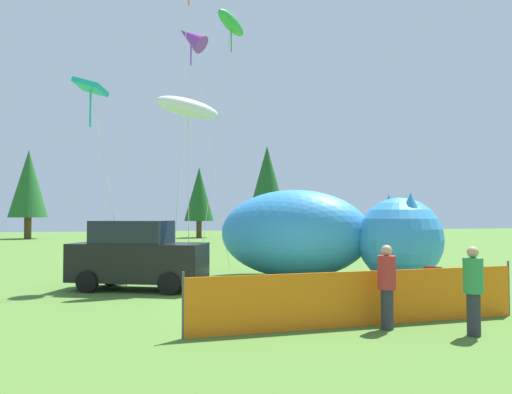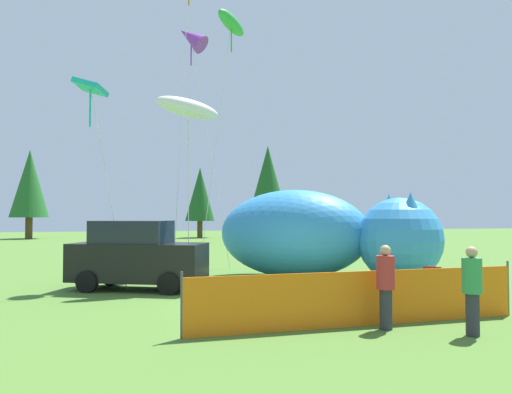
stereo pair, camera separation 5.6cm
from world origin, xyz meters
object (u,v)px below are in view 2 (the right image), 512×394
(parked_car, at_px, (137,256))
(spectator_in_green_shirt, at_px, (472,287))
(kite_white_ghost, at_px, (188,108))
(spectator_in_black_shirt, at_px, (386,283))
(kite_green_fish, at_px, (231,24))
(kite_teal_diamond, at_px, (91,91))
(folding_chair, at_px, (431,281))
(inflatable_cat, at_px, (320,237))
(kite_purple_delta, at_px, (191,38))

(parked_car, distance_m, spectator_in_green_shirt, 10.14)
(kite_white_ghost, bearing_deg, spectator_in_black_shirt, -64.46)
(kite_green_fish, relative_size, kite_teal_diamond, 1.66)
(spectator_in_green_shirt, bearing_deg, kite_green_fish, 101.08)
(folding_chair, height_order, inflatable_cat, inflatable_cat)
(spectator_in_green_shirt, bearing_deg, kite_teal_diamond, 134.56)
(kite_teal_diamond, bearing_deg, spectator_in_green_shirt, -45.44)
(inflatable_cat, bearing_deg, kite_teal_diamond, -140.65)
(folding_chair, xyz_separation_m, spectator_in_black_shirt, (-2.88, -2.80, 0.40))
(kite_purple_delta, bearing_deg, kite_white_ghost, -96.93)
(parked_car, distance_m, kite_purple_delta, 11.53)
(inflatable_cat, height_order, kite_white_ghost, kite_white_ghost)
(spectator_in_black_shirt, xyz_separation_m, spectator_in_green_shirt, (1.40, -0.91, 0.00))
(parked_car, bearing_deg, kite_purple_delta, 92.40)
(parked_car, xyz_separation_m, inflatable_cat, (6.71, 1.21, 0.46))
(folding_chair, bearing_deg, kite_teal_diamond, -71.26)
(spectator_in_black_shirt, distance_m, spectator_in_green_shirt, 1.67)
(parked_car, height_order, spectator_in_black_shirt, parked_car)
(parked_car, xyz_separation_m, kite_white_ghost, (1.64, 0.36, 4.92))
(folding_chair, xyz_separation_m, inflatable_cat, (-1.27, 5.29, 0.99))
(folding_chair, bearing_deg, kite_green_fish, -112.63)
(folding_chair, bearing_deg, kite_white_ghost, -81.32)
(parked_car, xyz_separation_m, spectator_in_black_shirt, (5.10, -6.87, -0.12))
(kite_white_ghost, bearing_deg, parked_car, -167.60)
(inflatable_cat, bearing_deg, kite_white_ghost, -137.24)
(kite_green_fish, bearing_deg, kite_teal_diamond, -139.64)
(parked_car, xyz_separation_m, kite_teal_diamond, (-1.49, 0.33, 5.34))
(spectator_in_black_shirt, distance_m, kite_teal_diamond, 11.19)
(spectator_in_black_shirt, relative_size, kite_green_fish, 0.16)
(spectator_in_green_shirt, bearing_deg, kite_white_ghost, 120.80)
(parked_car, relative_size, spectator_in_green_shirt, 2.57)
(spectator_in_black_shirt, bearing_deg, kite_white_ghost, 115.54)
(parked_car, distance_m, kite_teal_diamond, 5.55)
(kite_teal_diamond, distance_m, kite_white_ghost, 3.16)
(kite_green_fish, xyz_separation_m, kite_teal_diamond, (-5.49, -4.67, -4.43))
(spectator_in_green_shirt, height_order, kite_purple_delta, kite_purple_delta)
(inflatable_cat, distance_m, spectator_in_green_shirt, 9.02)
(kite_green_fish, bearing_deg, kite_white_ghost, -116.91)
(inflatable_cat, xyz_separation_m, kite_teal_diamond, (-8.20, -0.88, 4.88))
(parked_car, bearing_deg, kite_teal_diamond, -169.42)
(kite_green_fish, bearing_deg, parked_car, -128.65)
(kite_teal_diamond, bearing_deg, kite_purple_delta, 56.81)
(parked_car, distance_m, spectator_in_black_shirt, 8.56)
(inflatable_cat, bearing_deg, kite_green_fish, 158.83)
(folding_chair, height_order, spectator_in_green_shirt, spectator_in_green_shirt)
(spectator_in_black_shirt, height_order, kite_white_ghost, kite_white_ghost)
(spectator_in_black_shirt, bearing_deg, folding_chair, 44.18)
(folding_chair, xyz_separation_m, kite_white_ghost, (-6.33, 4.44, 5.44))
(parked_car, height_order, kite_white_ghost, kite_white_ghost)
(kite_white_ghost, bearing_deg, kite_teal_diamond, -179.48)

